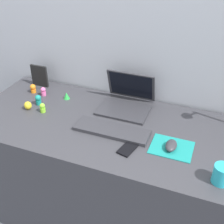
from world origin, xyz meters
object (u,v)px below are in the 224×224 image
object	(u,v)px
toy_figurine_green	(67,96)
toy_figurine_teal	(38,100)
toy_figurine_pink	(43,91)
cell_phone	(129,148)
toy_figurine_orange	(33,88)
keyboard	(112,130)
mouse	(171,145)
toy_figurine_lime	(42,108)
laptop	(127,99)
toy_figurine_yellow	(28,105)
coffee_mug	(222,174)
picture_frame	(39,76)

from	to	relation	value
toy_figurine_green	toy_figurine_teal	xyz separation A→B (m)	(-0.13, -0.13, 0.01)
toy_figurine_pink	cell_phone	bearing A→B (deg)	-24.43
toy_figurine_orange	keyboard	bearing A→B (deg)	-18.87
toy_figurine_pink	toy_figurine_green	bearing A→B (deg)	5.50
toy_figurine_green	mouse	bearing A→B (deg)	-19.23
toy_figurine_orange	toy_figurine_lime	bearing A→B (deg)	-43.97
cell_phone	toy_figurine_orange	world-z (taller)	toy_figurine_orange
laptop	toy_figurine_yellow	xyz separation A→B (m)	(-0.55, -0.25, -0.03)
cell_phone	toy_figurine_lime	size ratio (longest dim) A/B	2.17
toy_figurine_lime	toy_figurine_yellow	distance (m)	0.10
toy_figurine_yellow	toy_figurine_lime	bearing A→B (deg)	2.26
coffee_mug	toy_figurine_orange	bearing A→B (deg)	162.16
toy_figurine_green	toy_figurine_yellow	bearing A→B (deg)	-128.57
laptop	mouse	world-z (taller)	laptop
cell_phone	toy_figurine_pink	bearing A→B (deg)	168.90
toy_figurine_pink	toy_figurine_teal	distance (m)	0.12
toy_figurine_lime	toy_figurine_teal	xyz separation A→B (m)	(-0.07, 0.07, 0.00)
laptop	toy_figurine_pink	bearing A→B (deg)	-173.18
toy_figurine_orange	mouse	bearing A→B (deg)	-14.24
mouse	toy_figurine_orange	distance (m)	1.01
keyboard	toy_figurine_yellow	distance (m)	0.56
cell_phone	coffee_mug	size ratio (longest dim) A/B	1.43
laptop	toy_figurine_yellow	distance (m)	0.60
picture_frame	toy_figurine_pink	distance (m)	0.15
toy_figurine_lime	toy_figurine_yellow	world-z (taller)	toy_figurine_lime
laptop	coffee_mug	world-z (taller)	laptop
mouse	toy_figurine_green	world-z (taller)	toy_figurine_green
laptop	keyboard	world-z (taller)	laptop
mouse	toy_figurine_yellow	bearing A→B (deg)	176.26
mouse	toy_figurine_pink	xyz separation A→B (m)	(-0.89, 0.24, 0.01)
laptop	toy_figurine_green	world-z (taller)	laptop
toy_figurine_pink	mouse	bearing A→B (deg)	-14.98
cell_phone	toy_figurine_green	size ratio (longest dim) A/B	2.89
keyboard	toy_figurine_teal	world-z (taller)	toy_figurine_teal
toy_figurine_lime	toy_figurine_yellow	size ratio (longest dim) A/B	1.17
toy_figurine_yellow	toy_figurine_teal	bearing A→B (deg)	68.15
picture_frame	toy_figurine_green	xyz separation A→B (m)	(0.26, -0.10, -0.05)
toy_figurine_pink	toy_figurine_orange	size ratio (longest dim) A/B	0.97
toy_figurine_teal	keyboard	bearing A→B (deg)	-10.99
laptop	toy_figurine_green	xyz separation A→B (m)	(-0.39, -0.05, -0.03)
cell_phone	coffee_mug	distance (m)	0.45
keyboard	coffee_mug	world-z (taller)	coffee_mug
picture_frame	toy_figurine_yellow	size ratio (longest dim) A/B	2.99
coffee_mug	toy_figurine_lime	distance (m)	1.05
mouse	toy_figurine_pink	world-z (taller)	toy_figurine_pink
keyboard	toy_figurine_orange	xyz separation A→B (m)	(-0.65, 0.22, 0.02)
keyboard	toy_figurine_orange	bearing A→B (deg)	161.13
keyboard	toy_figurine_teal	size ratio (longest dim) A/B	6.31
laptop	mouse	bearing A→B (deg)	-42.17
picture_frame	toy_figurine_green	size ratio (longest dim) A/B	3.39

